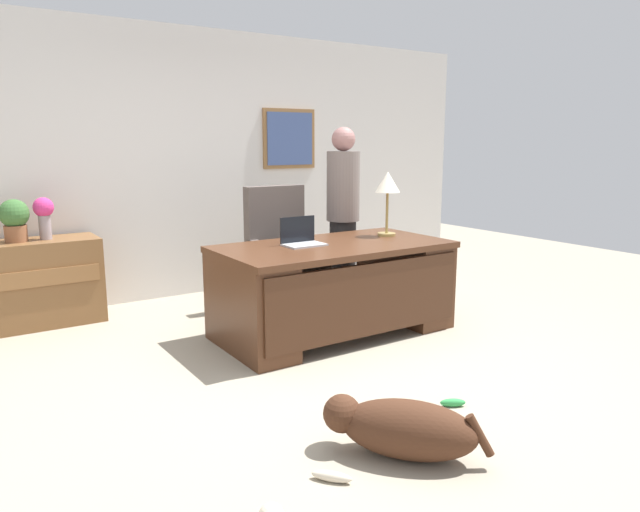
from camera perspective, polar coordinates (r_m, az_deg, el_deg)
name	(u,v)px	position (r m, az deg, el deg)	size (l,w,h in m)	color
ground_plane	(340,366)	(4.28, 1.97, -10.60)	(12.00, 12.00, 0.00)	#9E937F
back_wall	(196,164)	(6.28, -11.91, 8.75)	(7.00, 0.16, 2.70)	silver
desk	(335,285)	(4.84, 1.50, -2.86)	(1.90, 0.99, 0.76)	#4C2B19
credenza	(13,286)	(5.64, -27.63, -2.57)	(1.41, 0.50, 0.75)	brown
armchair	(283,256)	(5.56, -3.59, -0.03)	(0.60, 0.59, 1.17)	#564C47
person_standing	(343,214)	(5.73, 2.24, 4.12)	(0.32, 0.32, 1.71)	#262323
dog_lying	(401,428)	(3.12, 7.90, -16.18)	(0.68, 0.73, 0.30)	#472819
laptop	(301,238)	(4.74, -1.83, 1.75)	(0.32, 0.22, 0.22)	#B2B5BA
desk_lamp	(388,186)	(5.20, 6.58, 6.77)	(0.22, 0.22, 0.57)	#9E8447
vase_with_flowers	(44,213)	(5.57, -25.23, 3.77)	(0.17, 0.17, 0.36)	gray
potted_plant	(14,218)	(5.55, -27.53, 3.25)	(0.24, 0.24, 0.36)	brown
dog_toy_bone	(332,476)	(2.96, 1.15, -20.60)	(0.20, 0.05, 0.05)	beige
dog_toy_plush	(453,403)	(3.75, 12.76, -13.71)	(0.16, 0.05, 0.05)	green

